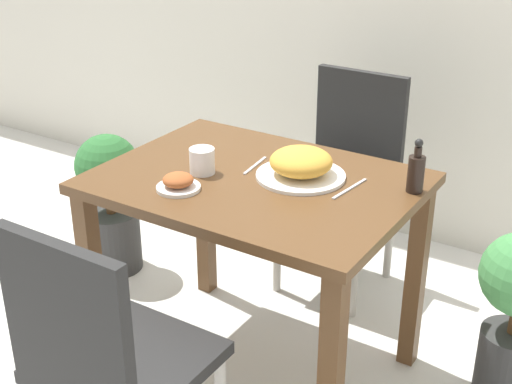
{
  "coord_description": "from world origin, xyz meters",
  "views": [
    {
      "loc": [
        1.14,
        -1.8,
        1.7
      ],
      "look_at": [
        0.0,
        0.0,
        0.71
      ],
      "focal_mm": 50.0,
      "sensor_mm": 36.0,
      "label": 1
    }
  ],
  "objects_px": {
    "chair_far": "(346,168)",
    "food_plate": "(301,165)",
    "drink_cup": "(202,161)",
    "potted_plant_left": "(110,198)",
    "sauce_bottle": "(416,172)",
    "chair_near": "(105,357)",
    "side_plate": "(178,183)"
  },
  "relations": [
    {
      "from": "chair_near",
      "to": "food_plate",
      "type": "bearing_deg",
      "value": -97.91
    },
    {
      "from": "chair_near",
      "to": "sauce_bottle",
      "type": "bearing_deg",
      "value": -116.98
    },
    {
      "from": "chair_far",
      "to": "side_plate",
      "type": "distance_m",
      "value": 0.99
    },
    {
      "from": "chair_far",
      "to": "drink_cup",
      "type": "xyz_separation_m",
      "value": [
        -0.15,
        -0.8,
        0.28
      ]
    },
    {
      "from": "chair_near",
      "to": "food_plate",
      "type": "xyz_separation_m",
      "value": [
        0.11,
        0.82,
        0.28
      ]
    },
    {
      "from": "potted_plant_left",
      "to": "chair_near",
      "type": "bearing_deg",
      "value": -46.87
    },
    {
      "from": "chair_near",
      "to": "side_plate",
      "type": "xyz_separation_m",
      "value": [
        -0.16,
        0.53,
        0.26
      ]
    },
    {
      "from": "side_plate",
      "to": "drink_cup",
      "type": "relative_size",
      "value": 1.63
    },
    {
      "from": "potted_plant_left",
      "to": "side_plate",
      "type": "bearing_deg",
      "value": -30.93
    },
    {
      "from": "food_plate",
      "to": "potted_plant_left",
      "type": "xyz_separation_m",
      "value": [
        -1.05,
        0.17,
        -0.46
      ]
    },
    {
      "from": "side_plate",
      "to": "sauce_bottle",
      "type": "relative_size",
      "value": 0.8
    },
    {
      "from": "chair_near",
      "to": "sauce_bottle",
      "type": "distance_m",
      "value": 1.08
    },
    {
      "from": "chair_far",
      "to": "potted_plant_left",
      "type": "height_order",
      "value": "chair_far"
    },
    {
      "from": "food_plate",
      "to": "drink_cup",
      "type": "distance_m",
      "value": 0.33
    },
    {
      "from": "drink_cup",
      "to": "potted_plant_left",
      "type": "height_order",
      "value": "drink_cup"
    },
    {
      "from": "food_plate",
      "to": "sauce_bottle",
      "type": "xyz_separation_m",
      "value": [
        0.35,
        0.1,
        0.02
      ]
    },
    {
      "from": "drink_cup",
      "to": "sauce_bottle",
      "type": "xyz_separation_m",
      "value": [
        0.65,
        0.24,
        0.02
      ]
    },
    {
      "from": "chair_near",
      "to": "drink_cup",
      "type": "relative_size",
      "value": 10.65
    },
    {
      "from": "side_plate",
      "to": "potted_plant_left",
      "type": "bearing_deg",
      "value": 149.07
    },
    {
      "from": "food_plate",
      "to": "drink_cup",
      "type": "height_order",
      "value": "food_plate"
    },
    {
      "from": "drink_cup",
      "to": "side_plate",
      "type": "bearing_deg",
      "value": -84.17
    },
    {
      "from": "chair_near",
      "to": "potted_plant_left",
      "type": "bearing_deg",
      "value": -46.87
    },
    {
      "from": "side_plate",
      "to": "food_plate",
      "type": "bearing_deg",
      "value": 46.13
    },
    {
      "from": "potted_plant_left",
      "to": "sauce_bottle",
      "type": "bearing_deg",
      "value": -3.0
    },
    {
      "from": "chair_near",
      "to": "chair_far",
      "type": "bearing_deg",
      "value": -89.02
    },
    {
      "from": "drink_cup",
      "to": "potted_plant_left",
      "type": "bearing_deg",
      "value": 157.48
    },
    {
      "from": "chair_far",
      "to": "potted_plant_left",
      "type": "distance_m",
      "value": 1.04
    },
    {
      "from": "food_plate",
      "to": "potted_plant_left",
      "type": "distance_m",
      "value": 1.15
    },
    {
      "from": "chair_far",
      "to": "food_plate",
      "type": "distance_m",
      "value": 0.73
    },
    {
      "from": "drink_cup",
      "to": "potted_plant_left",
      "type": "distance_m",
      "value": 0.93
    },
    {
      "from": "drink_cup",
      "to": "chair_near",
      "type": "bearing_deg",
      "value": -75.27
    },
    {
      "from": "chair_near",
      "to": "chair_far",
      "type": "relative_size",
      "value": 1.0
    }
  ]
}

